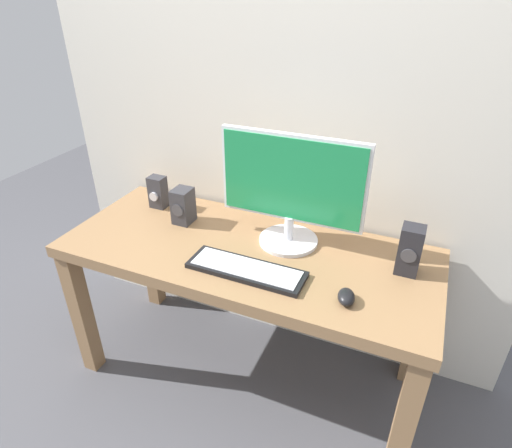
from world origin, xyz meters
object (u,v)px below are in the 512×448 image
object	(u,v)px
speaker_left	(183,206)
mouse	(346,297)
speaker_right	(410,250)
desk	(247,269)
monitor	(291,188)
keyboard_primary	(246,270)
audio_controller	(158,192)

from	to	relation	value
speaker_left	mouse	bearing A→B (deg)	-17.87
speaker_right	speaker_left	xyz separation A→B (m)	(-0.94, -0.00, -0.02)
desk	mouse	size ratio (longest dim) A/B	17.43
monitor	speaker_left	bearing A→B (deg)	-176.11
desk	speaker_left	size ratio (longest dim) A/B	9.56
keyboard_primary	monitor	bearing A→B (deg)	74.46
desk	mouse	distance (m)	0.48
monitor	mouse	size ratio (longest dim) A/B	6.70
speaker_left	audio_controller	world-z (taller)	speaker_left
mouse	speaker_right	size ratio (longest dim) A/B	0.46
desk	monitor	bearing A→B (deg)	40.54
keyboard_primary	speaker_left	distance (m)	0.47
monitor	speaker_left	distance (m)	0.50
speaker_left	audio_controller	distance (m)	0.20
desk	audio_controller	distance (m)	0.57
mouse	keyboard_primary	bearing A→B (deg)	162.01
desk	audio_controller	size ratio (longest dim) A/B	9.94
keyboard_primary	mouse	xyz separation A→B (m)	(0.37, -0.02, 0.01)
desk	monitor	distance (m)	0.38
speaker_right	audio_controller	distance (m)	1.12
speaker_left	audio_controller	bearing A→B (deg)	157.23
desk	audio_controller	bearing A→B (deg)	162.77
audio_controller	mouse	bearing A→B (deg)	-18.83
desk	speaker_right	bearing A→B (deg)	8.44
monitor	audio_controller	world-z (taller)	monitor
desk	mouse	bearing A→B (deg)	-20.69
mouse	speaker_right	xyz separation A→B (m)	(0.16, 0.25, 0.07)
monitor	keyboard_primary	xyz separation A→B (m)	(-0.07, -0.26, -0.23)
desk	speaker_left	xyz separation A→B (m)	(-0.34, 0.09, 0.18)
desk	monitor	size ratio (longest dim) A/B	2.60
speaker_left	keyboard_primary	bearing A→B (deg)	-29.58
speaker_right	keyboard_primary	bearing A→B (deg)	-156.45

